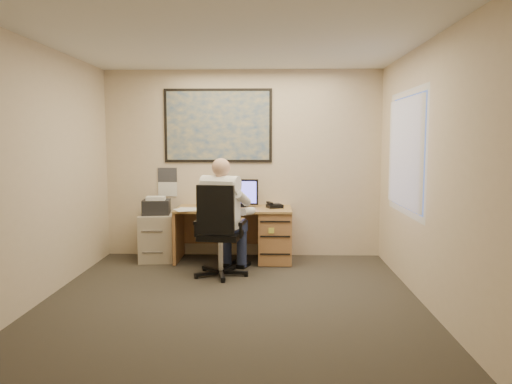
{
  "coord_description": "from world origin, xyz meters",
  "views": [
    {
      "loc": [
        0.41,
        -5.0,
        1.7
      ],
      "look_at": [
        0.22,
        1.3,
        1.04
      ],
      "focal_mm": 35.0,
      "sensor_mm": 36.0,
      "label": 1
    }
  ],
  "objects_px": {
    "office_chair": "(221,250)",
    "person": "(221,217)",
    "filing_cabinet": "(157,233)",
    "desk": "(258,230)"
  },
  "relations": [
    {
      "from": "desk",
      "to": "filing_cabinet",
      "type": "bearing_deg",
      "value": 179.73
    },
    {
      "from": "desk",
      "to": "office_chair",
      "type": "height_order",
      "value": "office_chair"
    },
    {
      "from": "person",
      "to": "desk",
      "type": "bearing_deg",
      "value": 78.98
    },
    {
      "from": "office_chair",
      "to": "person",
      "type": "distance_m",
      "value": 0.41
    },
    {
      "from": "filing_cabinet",
      "to": "office_chair",
      "type": "distance_m",
      "value": 1.31
    },
    {
      "from": "desk",
      "to": "filing_cabinet",
      "type": "distance_m",
      "value": 1.43
    },
    {
      "from": "filing_cabinet",
      "to": "person",
      "type": "xyz_separation_m",
      "value": [
        0.98,
        -0.77,
        0.35
      ]
    },
    {
      "from": "desk",
      "to": "person",
      "type": "height_order",
      "value": "person"
    },
    {
      "from": "desk",
      "to": "filing_cabinet",
      "type": "relative_size",
      "value": 1.76
    },
    {
      "from": "office_chair",
      "to": "person",
      "type": "bearing_deg",
      "value": 102.37
    }
  ]
}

